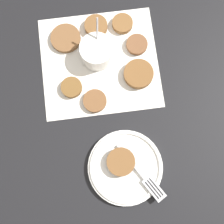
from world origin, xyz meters
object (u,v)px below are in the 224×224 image
object	(u,v)px
sauce_bowl	(97,54)
serving_plate	(125,167)
fritter_on_plate	(121,162)
fork	(145,178)

from	to	relation	value
sauce_bowl	serving_plate	size ratio (longest dim) A/B	0.56
sauce_bowl	fritter_on_plate	distance (m)	0.31
sauce_bowl	serving_plate	distance (m)	0.33
fork	serving_plate	bearing A→B (deg)	-35.21
fritter_on_plate	serving_plate	bearing A→B (deg)	124.07
fritter_on_plate	fork	xyz separation A→B (m)	(-0.06, 0.05, -0.01)
fritter_on_plate	sauce_bowl	bearing A→B (deg)	-85.32
sauce_bowl	fork	size ratio (longest dim) A/B	0.68
fork	sauce_bowl	bearing A→B (deg)	-76.85
sauce_bowl	fritter_on_plate	xyz separation A→B (m)	(-0.03, 0.31, -0.00)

